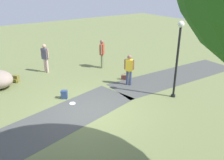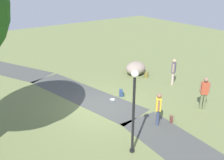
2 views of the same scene
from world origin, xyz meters
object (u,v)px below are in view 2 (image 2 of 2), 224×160
Objects in this scene: lawn_boulder at (136,68)px; spare_backpack_on_lawn at (121,93)px; woman_with_handbag at (158,107)px; passerby_on_path at (174,70)px; frisbee_on_grass at (112,99)px; handbag_on_grass at (171,119)px; lamp_post at (134,104)px; backpack_by_boulder at (146,75)px; man_near_boulder at (204,91)px.

lawn_boulder reaches higher than spare_backpack_on_lawn.
woman_with_handbag is 0.95× the size of passerby_on_path.
passerby_on_path reaches higher than frisbee_on_grass.
spare_backpack_on_lawn is 1.48× the size of frisbee_on_grass.
lawn_boulder reaches higher than handbag_on_grass.
lamp_post is at bearing 147.35° from spare_backpack_on_lawn.
lawn_boulder reaches higher than backpack_by_boulder.
lamp_post reaches higher than lawn_boulder.
passerby_on_path is (2.85, -4.23, 0.06)m from woman_with_handbag.
lamp_post reaches higher than handbag_on_grass.
woman_with_handbag is at bearing -69.32° from lamp_post.
backpack_by_boulder is at bearing 16.23° from passerby_on_path.
backpack_by_boulder is 1.00× the size of spare_backpack_on_lawn.
passerby_on_path is at bearing -48.66° from handbag_on_grass.
lamp_post is 8.40m from backpack_by_boulder.
frisbee_on_grass is (-0.07, 0.68, -0.18)m from spare_backpack_on_lawn.
backpack_by_boulder is (1.88, 0.55, -0.80)m from passerby_on_path.
man_near_boulder is at bearing -91.31° from handbag_on_grass.
man_near_boulder is (-5.95, 0.46, 0.60)m from lawn_boulder.
lawn_boulder is 2.95m from passerby_on_path.
handbag_on_grass is 3.66m from spare_backpack_on_lawn.
man_near_boulder is at bearing 175.54° from lawn_boulder.
man_near_boulder is 6.59× the size of frisbee_on_grass.
spare_backpack_on_lawn is (-1.32, 3.22, 0.00)m from backpack_by_boulder.
lawn_boulder is 5.26× the size of spare_backpack_on_lawn.
frisbee_on_grass is (3.63, 3.25, -1.03)m from man_near_boulder.
lamp_post is at bearing 133.19° from backpack_by_boulder.
man_near_boulder reaches higher than lawn_boulder.
spare_backpack_on_lawn is at bearing -84.20° from frisbee_on_grass.
handbag_on_grass is at bearing 149.14° from backpack_by_boulder.
handbag_on_grass is at bearing -108.67° from woman_with_handbag.
lamp_post is 9.08× the size of handbag_on_grass.
spare_backpack_on_lawn reaches higher than frisbee_on_grass.
man_near_boulder is 1.04× the size of passerby_on_path.
handbag_on_grass is 1.43× the size of frisbee_on_grass.
lawn_boulder is at bearing -41.50° from lamp_post.
lawn_boulder is (6.52, -5.76, -1.72)m from lamp_post.
backpack_by_boulder is at bearing -46.81° from lamp_post.
frisbee_on_grass is (4.19, -2.05, -2.15)m from lamp_post.
handbag_on_grass is at bearing 131.34° from passerby_on_path.
passerby_on_path reaches higher than handbag_on_grass.
backpack_by_boulder is at bearing -30.86° from handbag_on_grass.
woman_with_handbag reaches higher than frisbee_on_grass.
lamp_post is at bearing 101.67° from handbag_on_grass.
spare_backpack_on_lawn is at bearing -32.65° from lamp_post.
handbag_on_grass is (0.62, -2.98, -2.02)m from lamp_post.
woman_with_handbag is at bearing 71.33° from handbag_on_grass.
man_near_boulder is (0.56, -5.30, -1.12)m from lamp_post.
woman_with_handbag is 4.04× the size of spare_backpack_on_lawn.
man_near_boulder is at bearing -83.94° from lamp_post.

